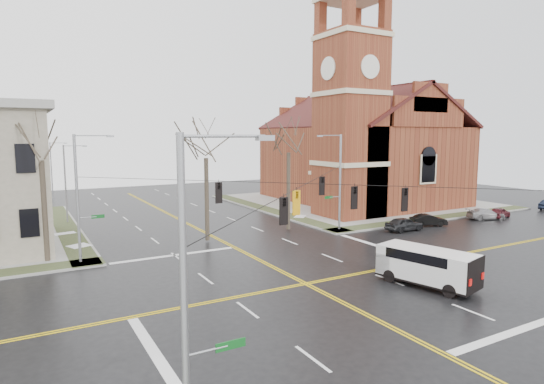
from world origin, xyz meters
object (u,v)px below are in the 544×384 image
parked_car_a (404,224)px  parked_car_b (428,220)px  signal_pole_sw (191,295)px  parked_car_d (499,213)px  tree_ne (289,147)px  tree_nw_near (206,152)px  signal_pole_ne (339,179)px  church (358,140)px  cargo_van (423,264)px  streetlight_north_a (67,181)px  signal_pole_nw (80,195)px  tree_nw_far (41,154)px  streetlight_north_b (52,168)px  parked_car_c (486,214)px

parked_car_a → parked_car_b: (3.89, 0.51, -0.06)m
signal_pole_sw → parked_car_d: (42.31, 19.64, -4.35)m
parked_car_a → tree_ne: size_ratio=0.35×
tree_nw_near → signal_pole_ne: bearing=-8.5°
church → cargo_van: (-18.63, -28.43, -7.11)m
church → signal_pole_sw: (-36.09, -36.28, -3.48)m
streetlight_north_a → tree_ne: tree_ne is taller
tree_nw_near → tree_ne: bearing=3.9°
church → signal_pole_nw: (-36.09, -13.28, -3.48)m
tree_nw_far → tree_nw_near: (12.34, 0.37, -0.17)m
parked_car_b → tree_nw_near: size_ratio=0.34×
cargo_van → tree_ne: (1.15, 17.60, 6.61)m
signal_pole_nw → parked_car_b: 32.43m
streetlight_north_b → parked_car_a: (27.47, -39.62, -3.81)m
parked_car_c → tree_nw_near: size_ratio=0.39×
signal_pole_nw → cargo_van: bearing=-40.9°
parked_car_c → parked_car_d: 2.02m
streetlight_north_a → tree_nw_far: bearing=-100.8°
parked_car_b → tree_ne: (-13.42, 5.07, 7.33)m
streetlight_north_b → parked_car_c: size_ratio=1.96×
church → signal_pole_nw: church is taller
cargo_van → streetlight_north_a: bearing=103.3°
signal_pole_ne → parked_car_b: signal_pole_ne is taller
streetlight_north_a → parked_car_b: 36.93m
cargo_van → streetlight_north_b: bearing=93.4°
tree_ne → signal_pole_nw: bearing=-172.5°
parked_car_a → parked_car_d: 14.17m
signal_pole_ne → cargo_van: signal_pole_ne is taller
parked_car_a → tree_ne: tree_ne is taller
signal_pole_sw → tree_nw_far: 24.77m
signal_pole_sw → streetlight_north_a: 39.51m
streetlight_north_b → signal_pole_ne: bearing=-58.9°
tree_nw_far → streetlight_north_b: bearing=85.3°
cargo_van → parked_car_a: bearing=33.7°
signal_pole_ne → tree_nw_near: bearing=171.5°
streetlight_north_a → tree_ne: bearing=-38.0°
church → signal_pole_ne: 19.22m
signal_pole_sw → tree_ne: bearing=53.8°
cargo_van → parked_car_c: bearing=13.0°
tree_ne → cargo_van: bearing=-93.7°
cargo_van → tree_nw_near: (-7.31, 17.02, 6.31)m
signal_pole_nw → parked_car_a: (28.14, -3.12, -4.29)m
signal_pole_nw → parked_car_c: signal_pole_nw is taller
cargo_van → parked_car_a: size_ratio=1.61×
cargo_van → signal_pole_ne: bearing=56.4°
signal_pole_nw → parked_car_c: size_ratio=2.20×
streetlight_north_b → tree_nw_near: 36.03m
streetlight_north_b → streetlight_north_a: bearing=-90.0°
signal_pole_ne → streetlight_north_b: signal_pole_ne is taller
streetlight_north_b → tree_nw_far: 35.27m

